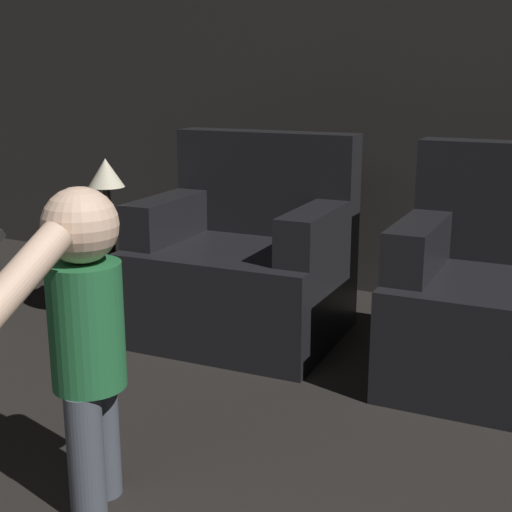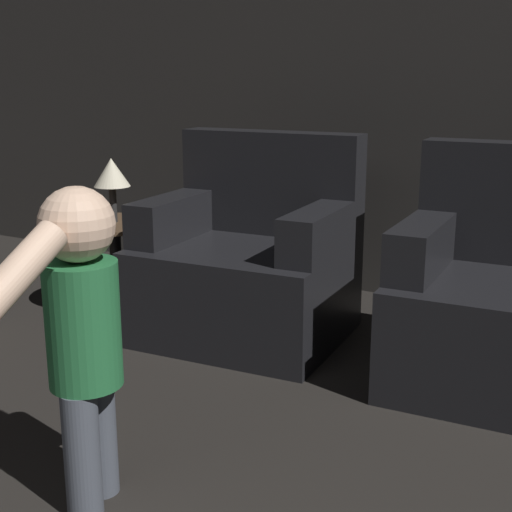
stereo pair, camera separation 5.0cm
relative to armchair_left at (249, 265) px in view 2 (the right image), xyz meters
The scene contains 5 objects.
wall_back 1.40m from the armchair_left, 63.99° to the left, with size 8.40×0.05×2.60m.
armchair_left is the anchor object (origin of this frame).
person_toddler 1.47m from the armchair_left, 78.38° to the right, with size 0.20×0.61×0.91m.
side_table 0.75m from the armchair_left, behind, with size 0.50×0.50×0.47m.
lamp 0.84m from the armchair_left, behind, with size 0.18×0.18×0.32m.
Camera 2 is at (1.13, 0.83, 1.20)m, focal length 50.00 mm.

